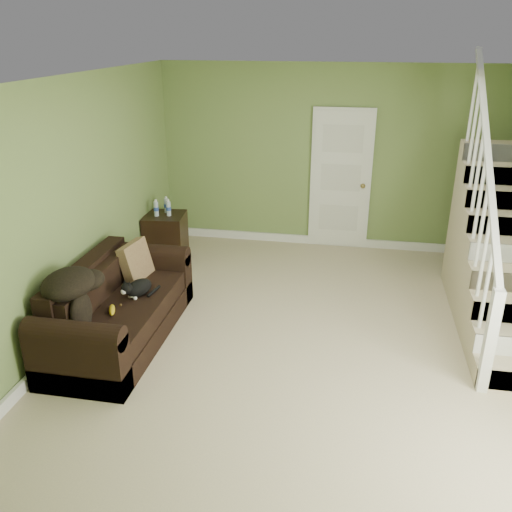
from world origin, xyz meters
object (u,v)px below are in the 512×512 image
at_px(sofa, 117,311).
at_px(side_table, 166,236).
at_px(cat, 138,288).
at_px(banana, 112,310).

xyz_separation_m(sofa, side_table, (-0.23, 2.15, 0.02)).
relative_size(side_table, cat, 1.79).
height_order(side_table, cat, side_table).
xyz_separation_m(side_table, cat, (0.43, -2.03, 0.20)).
bearing_deg(banana, side_table, 74.03).
relative_size(sofa, banana, 9.74).
relative_size(sofa, side_table, 2.37).
distance_m(sofa, side_table, 2.16).
height_order(side_table, banana, side_table).
xyz_separation_m(side_table, banana, (0.31, -2.41, 0.14)).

